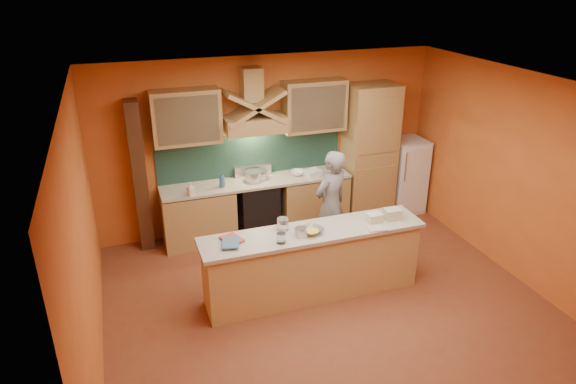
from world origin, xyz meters
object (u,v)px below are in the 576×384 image
object	(u,v)px
person	(331,205)
stove	(257,207)
fridge	(405,175)
kitchen_scale	(301,233)
mixing_bowl	(312,231)

from	to	relation	value
person	stove	bearing A→B (deg)	-73.25
fridge	kitchen_scale	distance (m)	3.37
fridge	person	distance (m)	2.14
stove	fridge	size ratio (longest dim) A/B	0.69
stove	kitchen_scale	size ratio (longest dim) A/B	7.58
stove	kitchen_scale	world-z (taller)	kitchen_scale
kitchen_scale	mixing_bowl	distance (m)	0.16
kitchen_scale	fridge	bearing A→B (deg)	32.69
kitchen_scale	person	bearing A→B (deg)	45.82
person	kitchen_scale	bearing A→B (deg)	27.24
kitchen_scale	mixing_bowl	size ratio (longest dim) A/B	0.43
mixing_bowl	kitchen_scale	bearing A→B (deg)	-167.49
fridge	person	size ratio (longest dim) A/B	0.79
person	kitchen_scale	xyz separation A→B (m)	(-0.83, -0.97, 0.17)
fridge	kitchen_scale	xyz separation A→B (m)	(-2.70, -1.99, 0.34)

